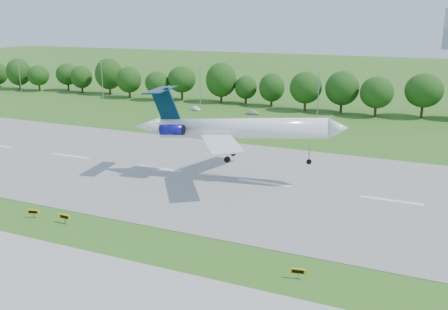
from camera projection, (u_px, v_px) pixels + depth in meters
ground at (63, 219)px, 67.56m from camera, size 600.00×600.00×0.00m
runway at (159, 168)px, 89.56m from camera, size 400.00×45.00×0.08m
tree_line at (276, 87)px, 146.90m from camera, size 288.40×8.40×10.40m
light_poles at (256, 90)px, 139.02m from camera, size 175.90×0.25×12.19m
airliner at (231, 127)px, 81.42m from camera, size 35.46×25.53×11.62m
taxi_sign_left at (65, 217)px, 65.89m from camera, size 1.76×0.28×1.24m
taxi_sign_centre at (34, 212)px, 67.70m from camera, size 1.62×0.63×1.15m
taxi_sign_right at (298, 271)px, 51.97m from camera, size 1.67×0.50×1.17m
service_vehicle_a at (195, 108)px, 143.99m from camera, size 3.66×2.33×1.14m
service_vehicle_b at (253, 112)px, 138.03m from camera, size 3.74×1.56×1.26m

